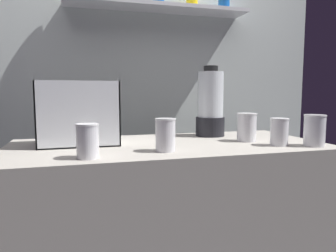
# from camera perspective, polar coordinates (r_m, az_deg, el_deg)

# --- Properties ---
(counter) EXTENTS (1.40, 0.64, 0.90)m
(counter) POSITION_cam_1_polar(r_m,az_deg,el_deg) (1.55, 0.00, -19.87)
(counter) COLOR #9E998E
(counter) RESTS_ON ground_plane
(back_wall_unit) EXTENTS (2.60, 0.24, 2.50)m
(back_wall_unit) POSITION_cam_1_polar(r_m,az_deg,el_deg) (2.14, -5.50, 9.78)
(back_wall_unit) COLOR silver
(back_wall_unit) RESTS_ON ground_plane
(carrot_display_bin) EXTENTS (0.34, 0.20, 0.28)m
(carrot_display_bin) POSITION_cam_1_polar(r_m,az_deg,el_deg) (1.43, -15.70, 0.21)
(carrot_display_bin) COLOR white
(carrot_display_bin) RESTS_ON counter
(blender_pitcher) EXTENTS (0.15, 0.15, 0.37)m
(blender_pitcher) POSITION_cam_1_polar(r_m,az_deg,el_deg) (1.66, 7.74, 3.72)
(blender_pitcher) COLOR black
(blender_pitcher) RESTS_ON counter
(juice_cup_carrot_far_left) EXTENTS (0.08, 0.08, 0.12)m
(juice_cup_carrot_far_left) POSITION_cam_1_polar(r_m,az_deg,el_deg) (1.13, -14.45, -3.06)
(juice_cup_carrot_far_left) COLOR white
(juice_cup_carrot_far_left) RESTS_ON counter
(juice_cup_carrot_left) EXTENTS (0.08, 0.08, 0.13)m
(juice_cup_carrot_left) POSITION_cam_1_polar(r_m,az_deg,el_deg) (1.22, -0.47, -1.85)
(juice_cup_carrot_left) COLOR white
(juice_cup_carrot_left) RESTS_ON counter
(juice_cup_beet_middle) EXTENTS (0.09, 0.09, 0.13)m
(juice_cup_beet_middle) POSITION_cam_1_polar(r_m,az_deg,el_deg) (1.52, 14.17, -0.55)
(juice_cup_beet_middle) COLOR white
(juice_cup_beet_middle) RESTS_ON counter
(juice_cup_pomegranate_right) EXTENTS (0.08, 0.08, 0.12)m
(juice_cup_pomegranate_right) POSITION_cam_1_polar(r_m,az_deg,el_deg) (1.44, 19.64, -1.33)
(juice_cup_pomegranate_right) COLOR white
(juice_cup_pomegranate_right) RESTS_ON counter
(juice_cup_orange_far_right) EXTENTS (0.09, 0.09, 0.14)m
(juice_cup_orange_far_right) POSITION_cam_1_polar(r_m,az_deg,el_deg) (1.48, 25.16, -1.04)
(juice_cup_orange_far_right) COLOR white
(juice_cup_orange_far_right) RESTS_ON counter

